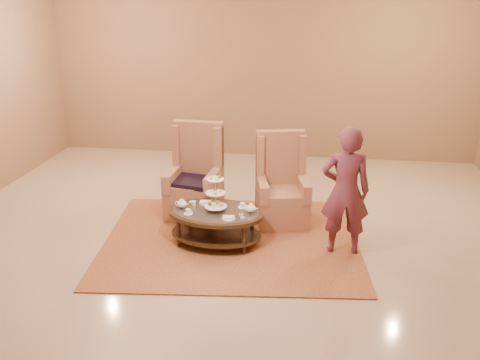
# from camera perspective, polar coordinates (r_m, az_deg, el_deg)

# --- Properties ---
(ground) EXTENTS (8.00, 8.00, 0.00)m
(ground) POSITION_cam_1_polar(r_m,az_deg,el_deg) (6.85, -1.22, -7.06)
(ground) COLOR tan
(ground) RESTS_ON ground
(ceiling) EXTENTS (8.00, 8.00, 0.02)m
(ceiling) POSITION_cam_1_polar(r_m,az_deg,el_deg) (6.85, -1.22, -7.06)
(ceiling) COLOR white
(ceiling) RESTS_ON ground
(wall_back) EXTENTS (8.00, 0.04, 3.50)m
(wall_back) POSITION_cam_1_polar(r_m,az_deg,el_deg) (10.17, 2.41, 12.19)
(wall_back) COLOR #8E6A4D
(wall_back) RESTS_ON ground
(rug) EXTENTS (3.49, 3.01, 0.02)m
(rug) POSITION_cam_1_polar(r_m,az_deg,el_deg) (6.99, -0.96, -6.39)
(rug) COLOR #A86A3B
(rug) RESTS_ON ground
(tea_table) EXTENTS (1.31, 0.97, 1.03)m
(tea_table) POSITION_cam_1_polar(r_m,az_deg,el_deg) (6.76, -2.59, -3.95)
(tea_table) COLOR black
(tea_table) RESTS_ON ground
(armchair_left) EXTENTS (0.76, 0.78, 1.32)m
(armchair_left) POSITION_cam_1_polar(r_m,az_deg,el_deg) (7.67, -4.75, -0.47)
(armchair_left) COLOR #A46A4D
(armchair_left) RESTS_ON ground
(armchair_right) EXTENTS (0.81, 0.83, 1.26)m
(armchair_right) POSITION_cam_1_polar(r_m,az_deg,el_deg) (7.42, 4.44, -1.35)
(armchair_right) COLOR #A46A4D
(armchair_right) RESTS_ON ground
(person) EXTENTS (0.61, 0.41, 1.61)m
(person) POSITION_cam_1_polar(r_m,az_deg,el_deg) (6.50, 11.18, -1.19)
(person) COLOR #602938
(person) RESTS_ON ground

